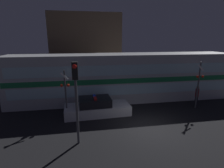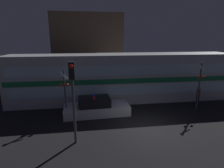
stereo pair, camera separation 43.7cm
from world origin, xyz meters
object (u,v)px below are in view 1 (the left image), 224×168
traffic_light_corner (76,89)px  police_car (97,108)px  train (124,77)px  crossing_signal_near (199,83)px  pedestrian (197,96)px

traffic_light_corner → police_car: bearing=70.2°
police_car → train: bearing=45.3°
police_car → traffic_light_corner: 4.75m
police_car → crossing_signal_near: (8.32, -0.17, 1.66)m
police_car → traffic_light_corner: size_ratio=1.10×
train → crossing_signal_near: 6.41m
train → crossing_signal_near: bearing=-31.2°
train → police_car: train is taller
police_car → traffic_light_corner: (-1.35, -3.73, 2.60)m
crossing_signal_near → police_car: bearing=178.8°
crossing_signal_near → train: bearing=148.8°
train → crossing_signal_near: size_ratio=5.25×
police_car → traffic_light_corner: bearing=-112.6°
crossing_signal_near → traffic_light_corner: size_ratio=0.86×
pedestrian → traffic_light_corner: bearing=-157.8°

